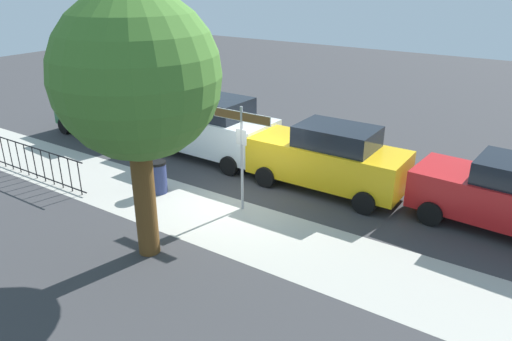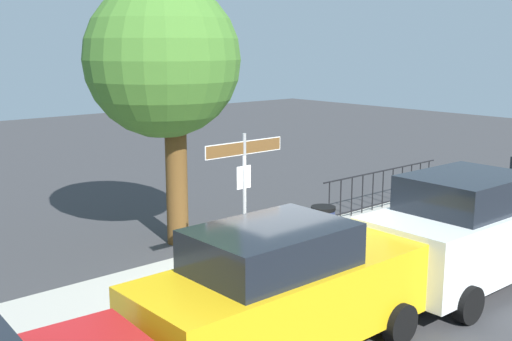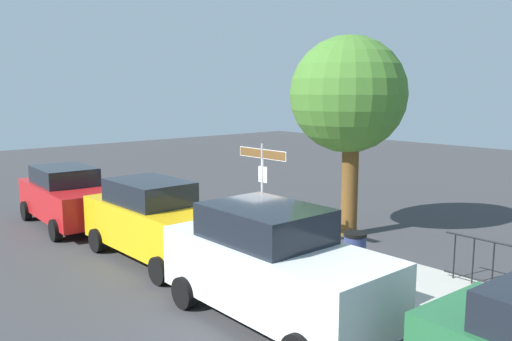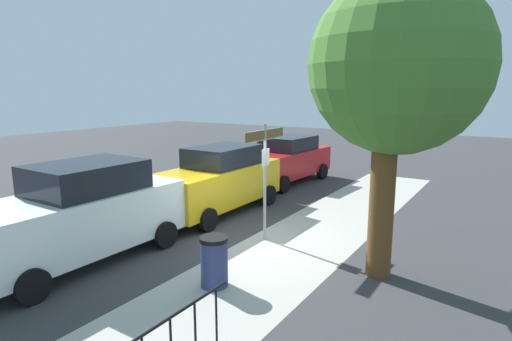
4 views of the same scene
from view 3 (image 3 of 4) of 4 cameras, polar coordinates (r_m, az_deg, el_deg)
ground_plane at (r=13.74m, az=0.31°, el=-9.41°), size 60.00×60.00×0.00m
sidewalk_strip at (r=13.36m, az=10.40°, el=-10.09°), size 24.00×2.60×0.00m
street_sign at (r=13.73m, az=0.69°, el=-0.34°), size 1.77×0.07×2.91m
shade_tree at (r=15.57m, az=10.27°, el=7.73°), size 3.41×3.41×5.87m
car_red at (r=17.73m, az=-19.85°, el=-2.65°), size 4.66×2.27×1.86m
car_yellow at (r=13.58m, az=-10.99°, el=-5.38°), size 4.66×1.97×2.02m
car_white at (r=9.86m, az=1.86°, el=-10.30°), size 4.74×2.21×2.15m
trash_bin at (r=12.69m, az=10.70°, el=-8.79°), size 0.55×0.55×0.98m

